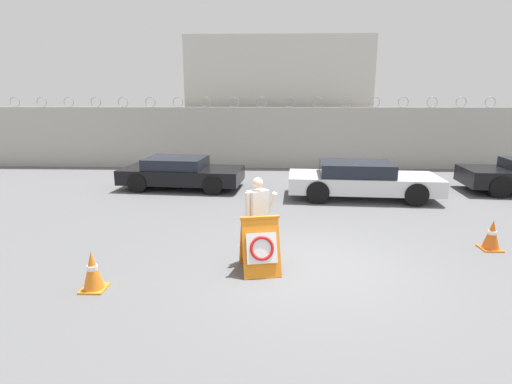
# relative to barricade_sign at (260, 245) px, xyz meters

# --- Properties ---
(ground_plane) EXTENTS (90.00, 90.00, 0.00)m
(ground_plane) POSITION_rel_barricade_sign_xyz_m (1.00, 0.19, -0.53)
(ground_plane) COLOR #5B5B5E
(perimeter_wall) EXTENTS (36.00, 0.30, 3.20)m
(perimeter_wall) POSITION_rel_barricade_sign_xyz_m (1.00, 11.34, 0.86)
(perimeter_wall) COLOR #ADA8A0
(perimeter_wall) RESTS_ON ground_plane
(building_block) EXTENTS (8.93, 5.18, 6.01)m
(building_block) POSITION_rel_barricade_sign_xyz_m (0.52, 14.97, 2.47)
(building_block) COLOR beige
(building_block) RESTS_ON ground_plane
(barricade_sign) EXTENTS (0.83, 0.91, 1.07)m
(barricade_sign) POSITION_rel_barricade_sign_xyz_m (0.00, 0.00, 0.00)
(barricade_sign) COLOR orange
(barricade_sign) RESTS_ON ground_plane
(security_guard) EXTENTS (0.64, 0.47, 1.66)m
(security_guard) POSITION_rel_barricade_sign_xyz_m (-0.07, 0.68, 0.38)
(security_guard) COLOR #232838
(security_guard) RESTS_ON ground_plane
(traffic_cone_near) EXTENTS (0.41, 0.41, 0.69)m
(traffic_cone_near) POSITION_rel_barricade_sign_xyz_m (-2.81, -0.84, -0.19)
(traffic_cone_near) COLOR orange
(traffic_cone_near) RESTS_ON ground_plane
(traffic_cone_mid) EXTENTS (0.41, 0.41, 0.65)m
(traffic_cone_mid) POSITION_rel_barricade_sign_xyz_m (4.93, 1.30, -0.21)
(traffic_cone_mid) COLOR orange
(traffic_cone_mid) RESTS_ON ground_plane
(parked_car_front_coupe) EXTENTS (4.38, 2.23, 1.11)m
(parked_car_front_coupe) POSITION_rel_barricade_sign_xyz_m (-3.02, 6.95, 0.05)
(parked_car_front_coupe) COLOR black
(parked_car_front_coupe) RESTS_ON ground_plane
(parked_car_rear_sedan) EXTENTS (4.82, 2.18, 1.17)m
(parked_car_rear_sedan) POSITION_rel_barricade_sign_xyz_m (3.09, 5.76, 0.08)
(parked_car_rear_sedan) COLOR black
(parked_car_rear_sedan) RESTS_ON ground_plane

